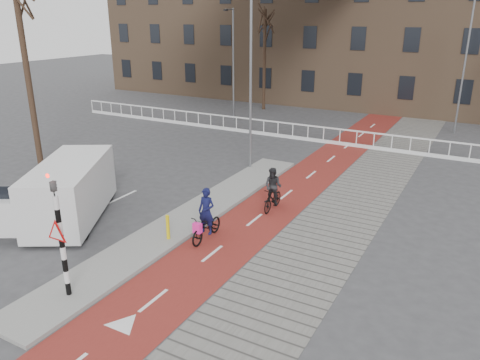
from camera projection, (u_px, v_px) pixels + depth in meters
The scene contains 16 objects.
ground at pixel (135, 270), 14.18m from camera, with size 120.00×120.00×0.00m, color #38383A.
bike_lane at pixel (303, 181), 21.75m from camera, with size 2.50×60.00×0.01m, color maroon.
sidewalk at pixel (363, 191), 20.48m from camera, with size 3.00×60.00×0.01m, color slate.
curb_island at pixel (191, 217), 17.78m from camera, with size 1.80×16.00×0.12m, color gray.
traffic_signal at pixel (60, 232), 12.12m from camera, with size 0.80×0.80×3.68m.
bollard at pixel (168, 227), 15.77m from camera, with size 0.12×0.12×0.86m, color yellow.
cyclist_near at pixel (207, 223), 15.89m from camera, with size 0.66×1.79×1.86m.
cyclist_far at pixel (273, 193), 18.32m from camera, with size 0.73×1.58×1.72m.
van at pixel (71, 190), 17.37m from camera, with size 4.32×5.45×2.20m.
railing at pixel (250, 129), 30.38m from camera, with size 28.00×0.10×0.99m.
townhouse_row at pixel (354, 8), 39.33m from camera, with size 46.00×10.00×15.90m.
tree_left at pixel (27, 71), 22.32m from camera, with size 0.29×0.29×9.51m, color black.
tree_mid at pixel (264, 61), 36.90m from camera, with size 0.25×0.25×7.71m, color black.
streetlight_near at pixel (251, 84), 22.03m from camera, with size 0.12×0.12×8.48m, color slate.
streetlight_left at pixel (233, 66), 33.09m from camera, with size 0.12×0.12×7.73m, color slate.
streetlight_right at pixel (464, 68), 29.09m from camera, with size 0.12×0.12×8.36m, color slate.
Camera 1 is at (8.79, -9.36, 7.33)m, focal length 35.00 mm.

